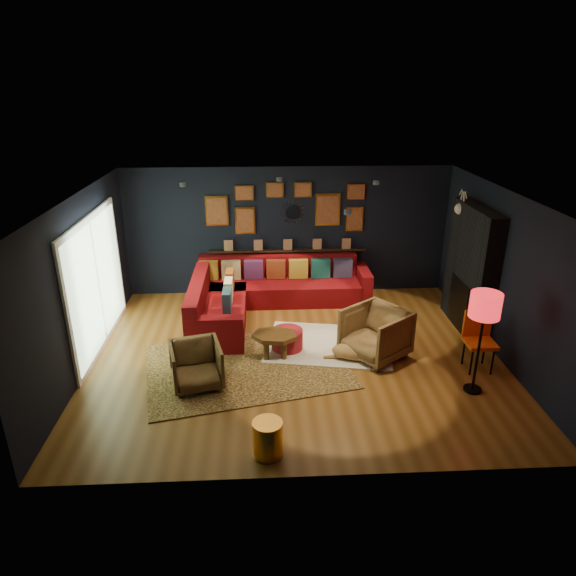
{
  "coord_description": "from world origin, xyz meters",
  "views": [
    {
      "loc": [
        -0.52,
        -7.29,
        4.16
      ],
      "look_at": [
        -0.12,
        0.3,
        1.06
      ],
      "focal_mm": 32.0,
      "sensor_mm": 36.0,
      "label": 1
    }
  ],
  "objects_px": {
    "coffee_table": "(275,338)",
    "pouf": "(287,339)",
    "dog": "(360,348)",
    "armchair_right": "(376,331)",
    "armchair_left": "(196,363)",
    "gold_stool": "(268,438)",
    "sectional": "(258,295)",
    "orange_chair": "(479,335)",
    "floor_lamp": "(485,310)"
  },
  "relations": [
    {
      "from": "sectional",
      "to": "armchair_left",
      "type": "relative_size",
      "value": 4.7
    },
    {
      "from": "floor_lamp",
      "to": "gold_stool",
      "type": "bearing_deg",
      "value": -157.94
    },
    {
      "from": "armchair_right",
      "to": "floor_lamp",
      "type": "bearing_deg",
      "value": 11.8
    },
    {
      "from": "armchair_left",
      "to": "armchair_right",
      "type": "distance_m",
      "value": 2.85
    },
    {
      "from": "floor_lamp",
      "to": "dog",
      "type": "relative_size",
      "value": 1.25
    },
    {
      "from": "coffee_table",
      "to": "pouf",
      "type": "xyz_separation_m",
      "value": [
        0.21,
        0.21,
        -0.13
      ]
    },
    {
      "from": "sectional",
      "to": "armchair_right",
      "type": "xyz_separation_m",
      "value": [
        1.87,
        -1.9,
        0.13
      ]
    },
    {
      "from": "dog",
      "to": "coffee_table",
      "type": "bearing_deg",
      "value": 179.24
    },
    {
      "from": "coffee_table",
      "to": "pouf",
      "type": "distance_m",
      "value": 0.33
    },
    {
      "from": "pouf",
      "to": "armchair_right",
      "type": "height_order",
      "value": "armchair_right"
    },
    {
      "from": "orange_chair",
      "to": "floor_lamp",
      "type": "height_order",
      "value": "floor_lamp"
    },
    {
      "from": "pouf",
      "to": "armchair_right",
      "type": "relative_size",
      "value": 0.56
    },
    {
      "from": "sectional",
      "to": "dog",
      "type": "distance_m",
      "value": 2.58
    },
    {
      "from": "armchair_left",
      "to": "floor_lamp",
      "type": "bearing_deg",
      "value": -19.1
    },
    {
      "from": "sectional",
      "to": "armchair_left",
      "type": "height_order",
      "value": "sectional"
    },
    {
      "from": "gold_stool",
      "to": "orange_chair",
      "type": "bearing_deg",
      "value": 29.71
    },
    {
      "from": "armchair_left",
      "to": "floor_lamp",
      "type": "height_order",
      "value": "floor_lamp"
    },
    {
      "from": "armchair_right",
      "to": "armchair_left",
      "type": "bearing_deg",
      "value": -112.73
    },
    {
      "from": "coffee_table",
      "to": "armchair_left",
      "type": "xyz_separation_m",
      "value": [
        -1.16,
        -0.79,
        0.04
      ]
    },
    {
      "from": "armchair_right",
      "to": "coffee_table",
      "type": "bearing_deg",
      "value": -130.07
    },
    {
      "from": "coffee_table",
      "to": "sectional",
      "type": "bearing_deg",
      "value": 98.33
    },
    {
      "from": "floor_lamp",
      "to": "armchair_right",
      "type": "bearing_deg",
      "value": 138.83
    },
    {
      "from": "sectional",
      "to": "orange_chair",
      "type": "height_order",
      "value": "orange_chair"
    },
    {
      "from": "armchair_right",
      "to": "orange_chair",
      "type": "xyz_separation_m",
      "value": [
        1.5,
        -0.4,
        0.09
      ]
    },
    {
      "from": "coffee_table",
      "to": "floor_lamp",
      "type": "xyz_separation_m",
      "value": [
        2.81,
        -1.14,
        0.95
      ]
    },
    {
      "from": "sectional",
      "to": "floor_lamp",
      "type": "xyz_separation_m",
      "value": [
        3.08,
        -2.96,
        0.95
      ]
    },
    {
      "from": "coffee_table",
      "to": "pouf",
      "type": "bearing_deg",
      "value": 43.95
    },
    {
      "from": "sectional",
      "to": "floor_lamp",
      "type": "distance_m",
      "value": 4.37
    },
    {
      "from": "coffee_table",
      "to": "orange_chair",
      "type": "relative_size",
      "value": 0.89
    },
    {
      "from": "armchair_right",
      "to": "dog",
      "type": "distance_m",
      "value": 0.37
    },
    {
      "from": "orange_chair",
      "to": "dog",
      "type": "bearing_deg",
      "value": 170.9
    },
    {
      "from": "orange_chair",
      "to": "floor_lamp",
      "type": "xyz_separation_m",
      "value": [
        -0.29,
        -0.65,
        0.73
      ]
    },
    {
      "from": "gold_stool",
      "to": "floor_lamp",
      "type": "relative_size",
      "value": 0.3
    },
    {
      "from": "gold_stool",
      "to": "dog",
      "type": "distance_m",
      "value": 2.62
    },
    {
      "from": "gold_stool",
      "to": "dog",
      "type": "height_order",
      "value": "gold_stool"
    },
    {
      "from": "pouf",
      "to": "dog",
      "type": "relative_size",
      "value": 0.42
    },
    {
      "from": "gold_stool",
      "to": "dog",
      "type": "bearing_deg",
      "value": 55.1
    },
    {
      "from": "coffee_table",
      "to": "orange_chair",
      "type": "bearing_deg",
      "value": -8.97
    },
    {
      "from": "pouf",
      "to": "dog",
      "type": "bearing_deg",
      "value": -19.42
    },
    {
      "from": "armchair_right",
      "to": "orange_chair",
      "type": "bearing_deg",
      "value": 37.85
    },
    {
      "from": "dog",
      "to": "armchair_left",
      "type": "bearing_deg",
      "value": -159.23
    },
    {
      "from": "floor_lamp",
      "to": "dog",
      "type": "xyz_separation_m",
      "value": [
        -1.46,
        0.95,
        -1.06
      ]
    },
    {
      "from": "sectional",
      "to": "pouf",
      "type": "relative_size",
      "value": 6.72
    },
    {
      "from": "armchair_left",
      "to": "sectional",
      "type": "bearing_deg",
      "value": 57.11
    },
    {
      "from": "coffee_table",
      "to": "gold_stool",
      "type": "height_order",
      "value": "gold_stool"
    },
    {
      "from": "armchair_right",
      "to": "gold_stool",
      "type": "distance_m",
      "value": 2.87
    },
    {
      "from": "coffee_table",
      "to": "armchair_left",
      "type": "bearing_deg",
      "value": -145.71
    },
    {
      "from": "armchair_left",
      "to": "gold_stool",
      "type": "relative_size",
      "value": 1.6
    },
    {
      "from": "pouf",
      "to": "gold_stool",
      "type": "relative_size",
      "value": 1.12
    },
    {
      "from": "pouf",
      "to": "armchair_right",
      "type": "distance_m",
      "value": 1.44
    }
  ]
}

